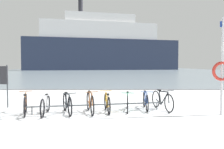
# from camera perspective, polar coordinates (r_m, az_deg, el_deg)

# --- Properties ---
(ground) EXTENTS (80.00, 132.00, 0.08)m
(ground) POSITION_cam_1_polar(r_m,az_deg,el_deg) (59.88, -1.16, 0.73)
(ground) COLOR white
(bike_rack) EXTENTS (5.14, 1.05, 0.31)m
(bike_rack) POSITION_cam_1_polar(r_m,az_deg,el_deg) (8.42, -3.59, -7.77)
(bike_rack) COLOR #4C5156
(bike_rack) RESTS_ON ground
(bicycle_0) EXTENTS (0.64, 1.58, 0.80)m
(bicycle_0) POSITION_cam_1_polar(r_m,az_deg,el_deg) (8.59, -21.23, -7.13)
(bicycle_0) COLOR black
(bicycle_0) RESTS_ON ground
(bicycle_1) EXTENTS (0.46, 1.65, 0.76)m
(bicycle_1) POSITION_cam_1_polar(r_m,az_deg,el_deg) (8.28, -16.64, -7.54)
(bicycle_1) COLOR black
(bicycle_1) RESTS_ON ground
(bicycle_2) EXTENTS (0.72, 1.63, 0.80)m
(bicycle_2) POSITION_cam_1_polar(r_m,az_deg,el_deg) (8.32, -11.34, -7.31)
(bicycle_2) COLOR black
(bicycle_2) RESTS_ON ground
(bicycle_3) EXTENTS (0.56, 1.73, 0.84)m
(bicycle_3) POSITION_cam_1_polar(r_m,az_deg,el_deg) (8.25, -5.56, -7.22)
(bicycle_3) COLOR black
(bicycle_3) RESTS_ON ground
(bicycle_4) EXTENTS (0.46, 1.64, 0.76)m
(bicycle_4) POSITION_cam_1_polar(r_m,az_deg,el_deg) (8.41, -1.19, -7.28)
(bicycle_4) COLOR black
(bicycle_4) RESTS_ON ground
(bicycle_5) EXTENTS (0.46, 1.66, 0.76)m
(bicycle_5) POSITION_cam_1_polar(r_m,az_deg,el_deg) (8.64, 4.08, -7.01)
(bicycle_5) COLOR black
(bicycle_5) RESTS_ON ground
(bicycle_6) EXTENTS (0.46, 1.65, 0.77)m
(bicycle_6) POSITION_cam_1_polar(r_m,az_deg,el_deg) (8.95, 8.66, -6.68)
(bicycle_6) COLOR black
(bicycle_6) RESTS_ON ground
(bicycle_7) EXTENTS (0.59, 1.74, 0.81)m
(bicycle_7) POSITION_cam_1_polar(r_m,az_deg,el_deg) (9.04, 12.78, -6.48)
(bicycle_7) COLOR black
(bicycle_7) RESTS_ON ground
(info_sign) EXTENTS (0.55, 0.15, 1.77)m
(info_sign) POSITION_cam_1_polar(r_m,az_deg,el_deg) (10.31, -26.29, -1.04)
(info_sign) COLOR #33383D
(info_sign) RESTS_ON ground
(rescue_post) EXTENTS (0.69, 0.11, 3.44)m
(rescue_post) POSITION_cam_1_polar(r_m,az_deg,el_deg) (8.73, 26.42, 1.43)
(rescue_post) COLOR silver
(rescue_post) RESTS_ON ground
(ferry_ship) EXTENTS (56.03, 21.66, 25.02)m
(ferry_ship) POSITION_cam_1_polar(r_m,az_deg,el_deg) (81.98, -2.39, 7.08)
(ferry_ship) COLOR #232D47
(ferry_ship) RESTS_ON ground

